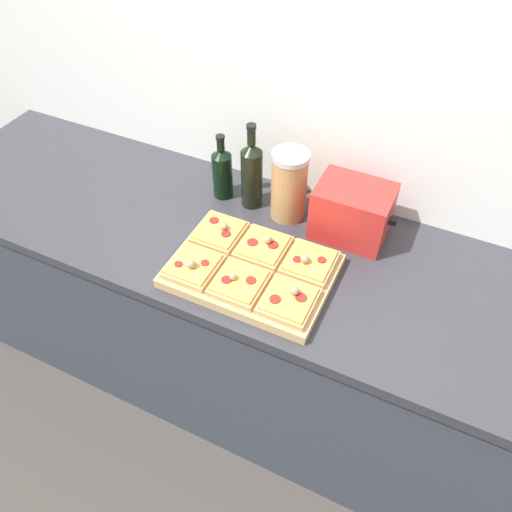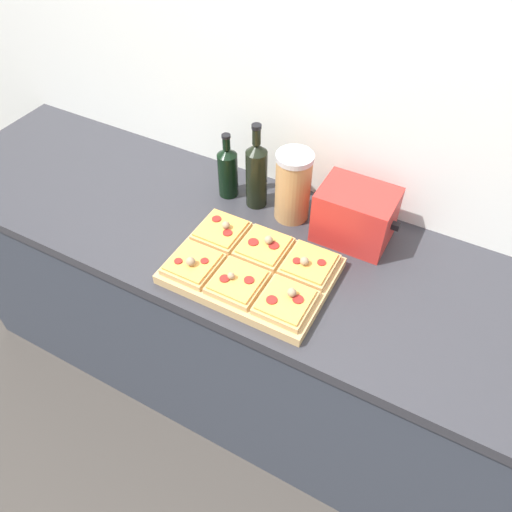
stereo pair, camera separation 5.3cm
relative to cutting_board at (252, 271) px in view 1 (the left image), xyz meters
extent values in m
plane|color=#3D3833|center=(0.02, -0.19, -0.92)|extent=(12.00, 12.00, 0.00)
cube|color=silver|center=(0.02, 0.48, 0.33)|extent=(6.00, 0.06, 2.50)
cube|color=#333842|center=(0.02, 0.13, -0.49)|extent=(2.60, 0.64, 0.87)
cube|color=#2D2D33|center=(0.02, 0.13, -0.04)|extent=(2.63, 0.67, 0.04)
cube|color=tan|center=(0.00, 0.00, 0.00)|extent=(0.48, 0.34, 0.03)
cube|color=tan|center=(-0.15, 0.08, 0.03)|extent=(0.14, 0.15, 0.02)
cube|color=gold|center=(-0.15, 0.08, 0.04)|extent=(0.13, 0.14, 0.01)
cylinder|color=maroon|center=(-0.18, 0.11, 0.05)|extent=(0.03, 0.03, 0.00)
cylinder|color=maroon|center=(-0.12, 0.07, 0.05)|extent=(0.03, 0.03, 0.00)
sphere|color=#937A5B|center=(-0.14, 0.09, 0.06)|extent=(0.03, 0.03, 0.03)
cube|color=tan|center=(0.00, 0.08, 0.03)|extent=(0.14, 0.15, 0.02)
cube|color=gold|center=(0.00, 0.08, 0.04)|extent=(0.13, 0.14, 0.01)
cylinder|color=maroon|center=(-0.03, 0.07, 0.05)|extent=(0.03, 0.03, 0.00)
cylinder|color=maroon|center=(0.03, 0.09, 0.05)|extent=(0.03, 0.03, 0.00)
sphere|color=#937A5B|center=(0.01, 0.09, 0.06)|extent=(0.03, 0.03, 0.03)
cube|color=tan|center=(0.15, 0.08, 0.03)|extent=(0.14, 0.15, 0.02)
cube|color=gold|center=(0.15, 0.08, 0.04)|extent=(0.13, 0.14, 0.01)
cylinder|color=maroon|center=(0.12, 0.06, 0.05)|extent=(0.03, 0.03, 0.00)
cylinder|color=maroon|center=(0.19, 0.09, 0.05)|extent=(0.03, 0.03, 0.00)
sphere|color=#937A5B|center=(0.14, 0.06, 0.06)|extent=(0.03, 0.03, 0.03)
cube|color=tan|center=(-0.15, -0.08, 0.03)|extent=(0.14, 0.15, 0.02)
cube|color=gold|center=(-0.15, -0.08, 0.04)|extent=(0.13, 0.14, 0.01)
cylinder|color=maroon|center=(-0.19, -0.11, 0.05)|extent=(0.02, 0.02, 0.00)
cylinder|color=maroon|center=(-0.12, -0.07, 0.05)|extent=(0.02, 0.02, 0.00)
sphere|color=#937A5B|center=(-0.15, -0.10, 0.06)|extent=(0.03, 0.03, 0.03)
cube|color=tan|center=(0.00, -0.08, 0.03)|extent=(0.14, 0.15, 0.02)
cube|color=gold|center=(0.00, -0.08, 0.04)|extent=(0.13, 0.14, 0.01)
cylinder|color=maroon|center=(-0.03, -0.10, 0.05)|extent=(0.03, 0.03, 0.00)
cylinder|color=maroon|center=(0.03, -0.07, 0.05)|extent=(0.03, 0.03, 0.00)
sphere|color=#937A5B|center=(-0.02, -0.09, 0.05)|extent=(0.02, 0.02, 0.02)
cube|color=tan|center=(0.15, -0.08, 0.03)|extent=(0.14, 0.15, 0.02)
cube|color=gold|center=(0.15, -0.08, 0.04)|extent=(0.13, 0.14, 0.01)
cylinder|color=maroon|center=(0.12, -0.10, 0.05)|extent=(0.03, 0.03, 0.00)
cylinder|color=maroon|center=(0.18, -0.07, 0.05)|extent=(0.03, 0.03, 0.00)
sphere|color=#937A5B|center=(0.16, -0.06, 0.06)|extent=(0.03, 0.03, 0.03)
cylinder|color=black|center=(-0.26, 0.30, 0.07)|extent=(0.07, 0.07, 0.16)
cone|color=black|center=(-0.26, 0.30, 0.16)|extent=(0.07, 0.07, 0.02)
cylinder|color=black|center=(-0.26, 0.30, 0.19)|extent=(0.03, 0.03, 0.04)
cylinder|color=black|center=(-0.26, 0.30, 0.22)|extent=(0.03, 0.03, 0.01)
cylinder|color=black|center=(-0.14, 0.30, 0.09)|extent=(0.07, 0.07, 0.21)
cone|color=black|center=(-0.14, 0.30, 0.21)|extent=(0.07, 0.07, 0.03)
cylinder|color=black|center=(-0.14, 0.30, 0.25)|extent=(0.03, 0.03, 0.06)
cylinder|color=black|center=(-0.14, 0.30, 0.29)|extent=(0.03, 0.03, 0.01)
cylinder|color=#AD7F4C|center=(-0.01, 0.30, 0.10)|extent=(0.12, 0.12, 0.23)
cylinder|color=#B2B2B7|center=(-0.01, 0.30, 0.22)|extent=(0.12, 0.12, 0.02)
cube|color=red|center=(0.21, 0.30, 0.08)|extent=(0.23, 0.17, 0.18)
cube|color=black|center=(0.21, 0.22, 0.13)|extent=(0.19, 0.01, 0.05)
cube|color=black|center=(0.34, 0.30, 0.08)|extent=(0.02, 0.02, 0.02)
camera|label=1|loc=(0.44, -0.90, 1.11)|focal=35.00mm
camera|label=2|loc=(0.49, -0.88, 1.11)|focal=35.00mm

